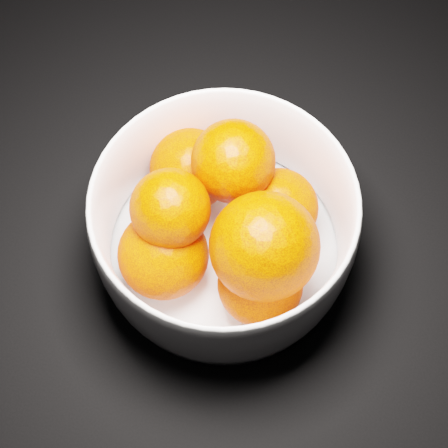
# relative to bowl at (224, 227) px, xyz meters

# --- Properties ---
(bowl) EXTENTS (0.25, 0.25, 0.12)m
(bowl) POSITION_rel_bowl_xyz_m (0.00, 0.00, 0.00)
(bowl) COLOR white
(bowl) RESTS_ON ground
(orange_pile) EXTENTS (0.18, 0.18, 0.14)m
(orange_pile) POSITION_rel_bowl_xyz_m (0.00, -0.00, 0.01)
(orange_pile) COLOR #EB3B01
(orange_pile) RESTS_ON bowl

